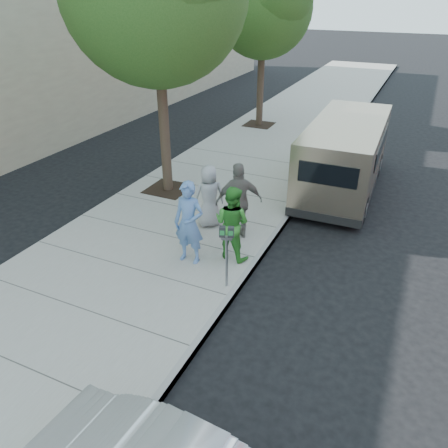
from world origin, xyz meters
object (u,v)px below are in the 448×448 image
(person_gray_shirt, at_px, (209,196))
(person_striped_polo, at_px, (239,201))
(parking_meter, at_px, (227,244))
(van, at_px, (345,154))
(person_officer, at_px, (189,223))
(tree_far, at_px, (265,3))
(person_green_shirt, at_px, (232,223))

(person_gray_shirt, bearing_deg, person_striped_polo, 124.37)
(parking_meter, height_order, person_gray_shirt, person_gray_shirt)
(van, xyz_separation_m, person_officer, (-2.16, -5.55, -0.04))
(person_officer, height_order, person_gray_shirt, person_officer)
(van, distance_m, person_officer, 5.95)
(tree_far, bearing_deg, van, -48.49)
(van, height_order, person_officer, van)
(van, bearing_deg, person_green_shirt, -107.04)
(van, relative_size, person_gray_shirt, 3.64)
(parking_meter, bearing_deg, person_green_shirt, 89.07)
(van, bearing_deg, parking_meter, -101.29)
(tree_far, distance_m, person_striped_polo, 10.47)
(tree_far, bearing_deg, parking_meter, -72.66)
(parking_meter, bearing_deg, van, 60.80)
(van, distance_m, person_green_shirt, 5.22)
(van, bearing_deg, person_officer, -112.76)
(person_officer, height_order, person_green_shirt, person_officer)
(tree_far, bearing_deg, person_green_shirt, -72.78)
(tree_far, xyz_separation_m, parking_meter, (3.50, -11.22, -3.76))
(tree_far, distance_m, van, 7.83)
(parking_meter, relative_size, person_officer, 0.73)
(van, distance_m, person_gray_shirt, 4.65)
(person_green_shirt, relative_size, person_gray_shirt, 1.06)
(van, relative_size, person_striped_polo, 3.09)
(van, xyz_separation_m, person_green_shirt, (-1.40, -5.03, -0.13))
(tree_far, bearing_deg, person_striped_polo, -72.44)
(parking_meter, distance_m, person_green_shirt, 1.11)
(person_gray_shirt, xyz_separation_m, person_striped_polo, (0.89, -0.23, 0.14))
(person_gray_shirt, height_order, person_striped_polo, person_striped_polo)
(person_green_shirt, relative_size, person_striped_polo, 0.90)
(tree_far, height_order, person_officer, tree_far)
(parking_meter, bearing_deg, person_striped_polo, 86.88)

